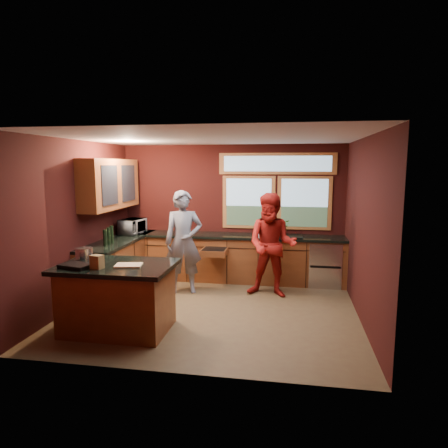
% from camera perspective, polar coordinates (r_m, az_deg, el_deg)
% --- Properties ---
extents(floor, '(4.50, 4.50, 0.00)m').
position_cam_1_polar(floor, '(6.53, -1.60, -12.13)').
color(floor, brown).
rests_on(floor, ground).
extents(room_shell, '(4.52, 4.02, 2.71)m').
position_cam_1_polar(room_shell, '(6.59, -6.23, 4.07)').
color(room_shell, black).
rests_on(room_shell, ground).
extents(back_counter, '(4.50, 0.64, 0.93)m').
position_cam_1_polar(back_counter, '(7.97, 2.17, -4.84)').
color(back_counter, '#602E16').
rests_on(back_counter, floor).
extents(left_counter, '(0.64, 2.30, 0.93)m').
position_cam_1_polar(left_counter, '(7.75, -14.71, -5.48)').
color(left_counter, '#602E16').
rests_on(left_counter, floor).
extents(island, '(1.55, 1.05, 0.95)m').
position_cam_1_polar(island, '(5.81, -14.96, -10.06)').
color(island, '#602E16').
rests_on(island, floor).
extents(person_grey, '(0.78, 0.63, 1.85)m').
position_cam_1_polar(person_grey, '(7.20, -5.80, -2.57)').
color(person_grey, slate).
rests_on(person_grey, floor).
extents(person_red, '(0.97, 0.81, 1.82)m').
position_cam_1_polar(person_red, '(7.00, 6.86, -3.04)').
color(person_red, '#A11812').
rests_on(person_red, floor).
extents(microwave, '(0.44, 0.58, 0.30)m').
position_cam_1_polar(microwave, '(8.17, -12.94, -0.35)').
color(microwave, '#999999').
rests_on(microwave, left_counter).
extents(potted_plant, '(0.29, 0.25, 0.32)m').
position_cam_1_polar(potted_plant, '(7.84, 8.42, -0.50)').
color(potted_plant, '#999999').
rests_on(potted_plant, back_counter).
extents(paper_towel, '(0.12, 0.12, 0.28)m').
position_cam_1_polar(paper_towel, '(7.81, 5.12, -0.61)').
color(paper_towel, white).
rests_on(paper_towel, back_counter).
extents(cutting_board, '(0.39, 0.31, 0.02)m').
position_cam_1_polar(cutting_board, '(5.55, -13.48, -5.74)').
color(cutting_board, tan).
rests_on(cutting_board, island).
extents(stock_pot, '(0.24, 0.24, 0.18)m').
position_cam_1_polar(stock_pot, '(6.04, -19.34, -4.08)').
color(stock_pot, silver).
rests_on(stock_pot, island).
extents(paper_bag, '(0.17, 0.15, 0.18)m').
position_cam_1_polar(paper_bag, '(5.51, -17.69, -5.18)').
color(paper_bag, brown).
rests_on(paper_bag, island).
extents(black_tray, '(0.45, 0.36, 0.05)m').
position_cam_1_polar(black_tray, '(5.66, -20.37, -5.61)').
color(black_tray, black).
rests_on(black_tray, island).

